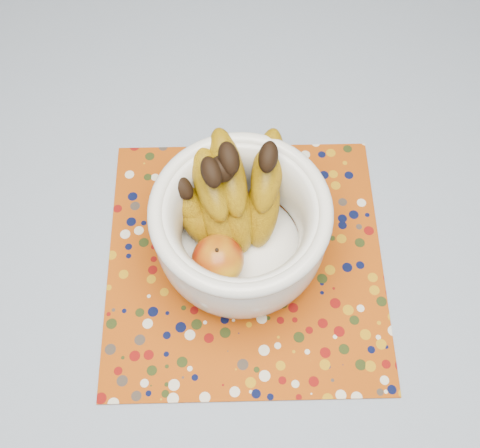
# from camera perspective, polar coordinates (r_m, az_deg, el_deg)

# --- Properties ---
(table) EXTENTS (1.20, 1.20, 0.75)m
(table) POSITION_cam_1_polar(r_m,az_deg,el_deg) (0.88, -0.73, -8.59)
(table) COLOR brown
(table) RESTS_ON ground
(tablecloth) EXTENTS (1.32, 1.32, 0.01)m
(tablecloth) POSITION_cam_1_polar(r_m,az_deg,el_deg) (0.80, -0.80, -6.83)
(tablecloth) COLOR slate
(tablecloth) RESTS_ON table
(placemat) EXTENTS (0.43, 0.43, 0.00)m
(placemat) POSITION_cam_1_polar(r_m,az_deg,el_deg) (0.81, 0.54, -3.69)
(placemat) COLOR #9A3C08
(placemat) RESTS_ON tablecloth
(fruit_bowl) EXTENTS (0.25, 0.25, 0.19)m
(fruit_bowl) POSITION_cam_1_polar(r_m,az_deg,el_deg) (0.75, -0.51, 0.72)
(fruit_bowl) COLOR white
(fruit_bowl) RESTS_ON placemat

